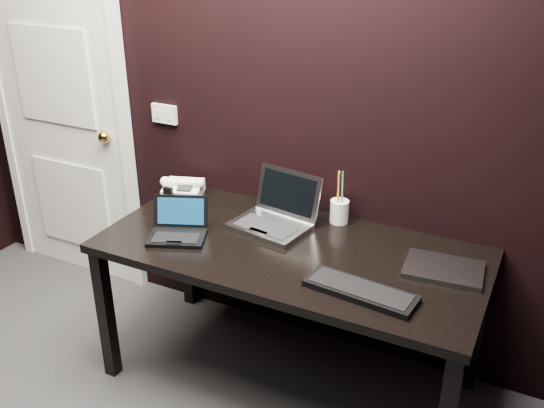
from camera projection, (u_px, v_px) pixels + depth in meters
The scene contains 11 objects.
wall_back at pixel (270, 94), 2.88m from camera, with size 4.00×4.00×0.00m, color black.
door at pixel (61, 111), 3.51m from camera, with size 0.99×0.10×2.14m.
wall_switch at pixel (164, 114), 3.20m from camera, with size 0.15×0.02×0.10m.
desk at pixel (290, 262), 2.71m from camera, with size 1.70×0.80×0.74m.
netbook at pixel (178, 230), 2.75m from camera, with size 0.32×0.30×0.16m.
silver_laptop at pixel (275, 217), 2.84m from camera, with size 0.39×0.36×0.24m.
ext_keyboard at pixel (361, 291), 2.34m from camera, with size 0.45×0.19×0.03m.
closed_laptop at pixel (444, 269), 2.48m from camera, with size 0.33×0.25×0.02m.
desk_phone at pixel (183, 189), 3.15m from camera, with size 0.24×0.23×0.12m.
mobile_phone at pixel (168, 199), 3.04m from camera, with size 0.06×0.05×0.10m.
pen_cup at pixel (339, 210), 2.87m from camera, with size 0.09×0.09×0.26m.
Camera 1 is at (1.27, -0.72, 2.05)m, focal length 40.00 mm.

